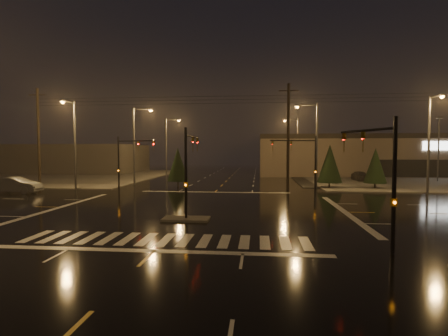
{
  "coord_description": "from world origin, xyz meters",
  "views": [
    {
      "loc": [
        4.67,
        -26.13,
        4.57
      ],
      "look_at": [
        1.72,
        3.66,
        3.0
      ],
      "focal_mm": 28.0,
      "sensor_mm": 36.0,
      "label": 1
    }
  ],
  "objects": [
    {
      "name": "ground",
      "position": [
        0.0,
        0.0,
        0.0
      ],
      "size": [
        140.0,
        140.0,
        0.0
      ],
      "primitive_type": "plane",
      "color": "black",
      "rests_on": "ground"
    },
    {
      "name": "sidewalk_ne",
      "position": [
        30.0,
        30.0,
        0.06
      ],
      "size": [
        36.0,
        36.0,
        0.12
      ],
      "primitive_type": "cube",
      "color": "#4E4B45",
      "rests_on": "ground"
    },
    {
      "name": "sidewalk_nw",
      "position": [
        -30.0,
        30.0,
        0.06
      ],
      "size": [
        36.0,
        36.0,
        0.12
      ],
      "primitive_type": "cube",
      "color": "#4E4B45",
      "rests_on": "ground"
    },
    {
      "name": "median_island",
      "position": [
        0.0,
        -4.0,
        0.07
      ],
      "size": [
        3.0,
        1.6,
        0.15
      ],
      "primitive_type": "cube",
      "color": "#4E4B45",
      "rests_on": "ground"
    },
    {
      "name": "crosswalk",
      "position": [
        0.0,
        -9.0,
        0.01
      ],
      "size": [
        15.0,
        2.6,
        0.01
      ],
      "primitive_type": "cube",
      "color": "beige",
      "rests_on": "ground"
    },
    {
      "name": "stop_bar_near",
      "position": [
        0.0,
        -11.0,
        0.01
      ],
      "size": [
        16.0,
        0.5,
        0.01
      ],
      "primitive_type": "cube",
      "color": "beige",
      "rests_on": "ground"
    },
    {
      "name": "stop_bar_far",
      "position": [
        0.0,
        11.0,
        0.01
      ],
      "size": [
        16.0,
        0.5,
        0.01
      ],
      "primitive_type": "cube",
      "color": "beige",
      "rests_on": "ground"
    },
    {
      "name": "retail_building",
      "position": [
        35.0,
        45.99,
        3.84
      ],
      "size": [
        60.2,
        28.3,
        7.2
      ],
      "color": "#726252",
      "rests_on": "ground"
    },
    {
      "name": "commercial_block",
      "position": [
        -35.0,
        42.0,
        2.8
      ],
      "size": [
        30.0,
        18.0,
        5.6
      ],
      "primitive_type": "cube",
      "color": "#423E3A",
      "rests_on": "ground"
    },
    {
      "name": "signal_mast_median",
      "position": [
        0.0,
        -3.07,
        3.75
      ],
      "size": [
        0.25,
        4.59,
        6.0
      ],
      "color": "black",
      "rests_on": "ground"
    },
    {
      "name": "signal_mast_ne",
      "position": [
        9.5,
        10.14,
        3.79
      ],
      "size": [
        4.84,
        1.86,
        6.0
      ],
      "color": "black",
      "rests_on": "ground"
    },
    {
      "name": "signal_mast_nw",
      "position": [
        -9.5,
        10.14,
        3.79
      ],
      "size": [
        4.84,
        1.86,
        6.0
      ],
      "color": "black",
      "rests_on": "ground"
    },
    {
      "name": "signal_mast_se",
      "position": [
        10.23,
        -9.75,
        3.71
      ],
      "size": [
        1.55,
        3.87,
        6.0
      ],
      "color": "black",
      "rests_on": "ground"
    },
    {
      "name": "streetlight_1",
      "position": [
        -11.18,
        18.0,
        5.8
      ],
      "size": [
        2.77,
        0.32,
        10.0
      ],
      "color": "#38383A",
      "rests_on": "ground"
    },
    {
      "name": "streetlight_2",
      "position": [
        -11.18,
        34.0,
        5.8
      ],
      "size": [
        2.77,
        0.32,
        10.0
      ],
      "color": "#38383A",
      "rests_on": "ground"
    },
    {
      "name": "streetlight_3",
      "position": [
        11.18,
        16.0,
        5.8
      ],
      "size": [
        2.77,
        0.32,
        10.0
      ],
      "color": "#38383A",
      "rests_on": "ground"
    },
    {
      "name": "streetlight_4",
      "position": [
        11.18,
        36.0,
        5.8
      ],
      "size": [
        2.77,
        0.32,
        10.0
      ],
      "color": "#38383A",
      "rests_on": "ground"
    },
    {
      "name": "streetlight_5",
      "position": [
        -16.0,
        11.18,
        5.8
      ],
      "size": [
        0.32,
        2.77,
        10.0
      ],
      "color": "#38383A",
      "rests_on": "ground"
    },
    {
      "name": "streetlight_6",
      "position": [
        22.0,
        11.18,
        5.8
      ],
      "size": [
        0.32,
        2.77,
        10.0
      ],
      "color": "#38383A",
      "rests_on": "ground"
    },
    {
      "name": "utility_pole_0",
      "position": [
        -22.0,
        14.0,
        6.13
      ],
      "size": [
        2.2,
        0.32,
        12.0
      ],
      "color": "black",
      "rests_on": "ground"
    },
    {
      "name": "utility_pole_1",
      "position": [
        8.0,
        14.0,
        6.13
      ],
      "size": [
        2.2,
        0.32,
        12.0
      ],
      "color": "black",
      "rests_on": "ground"
    },
    {
      "name": "conifer_0",
      "position": [
        13.07,
        16.2,
        2.95
      ],
      "size": [
        2.88,
        2.88,
        5.2
      ],
      "color": "black",
      "rests_on": "ground"
    },
    {
      "name": "conifer_1",
      "position": [
        18.22,
        15.99,
        2.73
      ],
      "size": [
        2.6,
        2.6,
        4.76
      ],
      "color": "black",
      "rests_on": "ground"
    },
    {
      "name": "conifer_3",
      "position": [
        -5.28,
        16.24,
        2.75
      ],
      "size": [
        2.63,
        2.63,
        4.81
      ],
      "color": "black",
      "rests_on": "ground"
    },
    {
      "name": "car_parked",
      "position": [
        19.4,
        25.98,
        0.75
      ],
      "size": [
        1.95,
        4.48,
        1.5
      ],
      "primitive_type": "imported",
      "rotation": [
        0.0,
        0.0,
        0.04
      ],
      "color": "black",
      "rests_on": "ground"
    },
    {
      "name": "car_crossing",
      "position": [
        -20.82,
        8.14,
        0.86
      ],
      "size": [
        5.25,
        1.99,
        1.71
      ],
      "primitive_type": "imported",
      "rotation": [
        0.0,
        0.0,
        1.61
      ],
      "color": "slate",
      "rests_on": "ground"
    }
  ]
}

